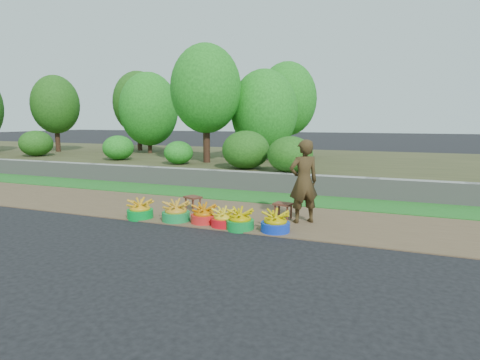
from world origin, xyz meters
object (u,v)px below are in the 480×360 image
at_px(basin_c, 204,215).
at_px(basin_e, 240,220).
at_px(vendor_woman, 304,181).
at_px(basin_a, 140,210).
at_px(basin_b, 176,213).
at_px(basin_f, 275,223).
at_px(stool_right, 283,206).
at_px(stool_left, 193,199).
at_px(basin_d, 224,219).

height_order(basin_c, basin_e, basin_e).
xyz_separation_m(basin_e, vendor_woman, (0.97, 0.89, 0.66)).
distance_m(basin_a, basin_b, 0.81).
bearing_deg(basin_a, basin_b, 4.11).
xyz_separation_m(basin_f, vendor_woman, (0.31, 0.83, 0.65)).
xyz_separation_m(basin_b, basin_e, (1.40, -0.08, -0.01)).
distance_m(basin_b, stool_right, 2.16).
height_order(stool_left, stool_right, stool_right).
bearing_deg(stool_left, basin_e, -33.75).
distance_m(basin_d, basin_e, 0.35).
height_order(basin_a, basin_e, basin_a).
xyz_separation_m(basin_a, basin_f, (2.87, 0.04, -0.00)).
relative_size(basin_e, stool_left, 1.18).
bearing_deg(basin_b, stool_left, 97.82).
distance_m(basin_c, vendor_woman, 2.04).
relative_size(stool_right, vendor_woman, 0.25).
bearing_deg(basin_e, basin_b, 176.80).
xyz_separation_m(basin_b, stool_left, (-0.13, 0.94, 0.09)).
xyz_separation_m(stool_left, vendor_woman, (2.50, -0.13, 0.56)).
bearing_deg(basin_f, vendor_woman, 69.79).
relative_size(basin_f, stool_right, 1.31).
xyz_separation_m(basin_c, basin_d, (0.47, -0.10, -0.01)).
distance_m(basin_b, basin_e, 1.40).
height_order(basin_e, basin_f, basin_f).
distance_m(basin_c, stool_right, 1.62).
xyz_separation_m(stool_left, stool_right, (2.05, 0.04, 0.00)).
distance_m(basin_b, stool_left, 0.96).
relative_size(basin_b, vendor_woman, 0.34).
bearing_deg(basin_e, basin_c, 169.91).
distance_m(basin_a, basin_e, 2.21).
bearing_deg(basin_f, basin_d, -179.21).
bearing_deg(stool_right, basin_e, -116.00).
height_order(basin_a, basin_b, basin_b).
bearing_deg(stool_left, basin_d, -39.54).
height_order(basin_a, vendor_woman, vendor_woman).
distance_m(basin_e, basin_f, 0.66).
bearing_deg(vendor_woman, stool_right, -56.69).
relative_size(basin_b, basin_d, 1.14).
relative_size(basin_d, stool_right, 1.20).
xyz_separation_m(basin_e, stool_left, (-1.53, 1.02, 0.10)).
bearing_deg(basin_d, stool_left, 140.46).
bearing_deg(basin_b, basin_f, -0.50).
height_order(basin_b, basin_f, basin_b).
xyz_separation_m(basin_a, stool_right, (2.73, 1.04, 0.10)).
xyz_separation_m(basin_a, basin_c, (1.39, 0.13, -0.01)).
relative_size(basin_b, basin_c, 1.09).
bearing_deg(basin_b, basin_e, -3.20).
height_order(basin_c, basin_f, basin_f).
bearing_deg(stool_left, basin_f, -23.73).
xyz_separation_m(basin_d, basin_e, (0.35, -0.05, 0.01)).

